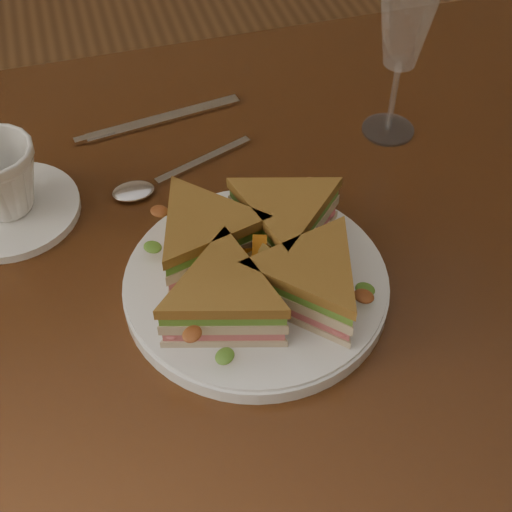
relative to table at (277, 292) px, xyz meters
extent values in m
cube|color=#32190B|center=(0.00, 0.00, 0.08)|extent=(1.20, 0.80, 0.04)
cylinder|color=black|center=(0.54, 0.34, -0.30)|extent=(0.06, 0.06, 0.71)
cylinder|color=white|center=(-0.05, -0.07, 0.11)|extent=(0.26, 0.26, 0.02)
cube|color=silver|center=(-0.05, 0.14, 0.10)|extent=(0.12, 0.06, 0.00)
ellipsoid|color=silver|center=(-0.14, 0.10, 0.10)|extent=(0.05, 0.03, 0.01)
cube|color=silver|center=(-0.08, 0.23, 0.10)|extent=(0.20, 0.05, 0.00)
cube|color=silver|center=(-0.17, 0.21, 0.10)|extent=(0.05, 0.02, 0.00)
cylinder|color=white|center=(0.18, 0.13, 0.10)|extent=(0.06, 0.06, 0.00)
cylinder|color=white|center=(0.18, 0.13, 0.15)|extent=(0.01, 0.01, 0.09)
cone|color=white|center=(0.18, 0.13, 0.24)|extent=(0.07, 0.07, 0.10)
cylinder|color=white|center=(-0.27, 0.11, 0.10)|extent=(0.15, 0.15, 0.01)
camera|label=1|loc=(-0.17, -0.50, 0.64)|focal=50.00mm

